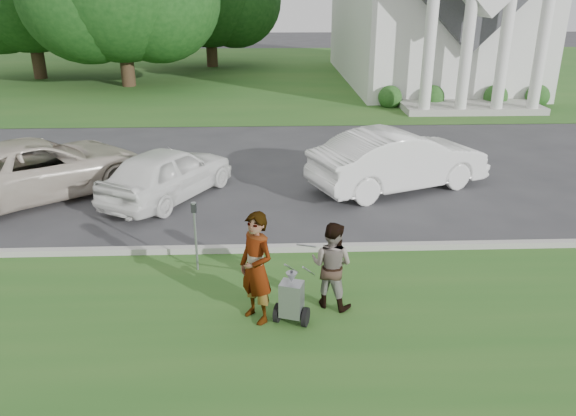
{
  "coord_description": "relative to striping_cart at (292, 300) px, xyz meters",
  "views": [
    {
      "loc": [
        -0.26,
        -10.29,
        5.34
      ],
      "look_at": [
        0.13,
        0.0,
        1.23
      ],
      "focal_mm": 35.0,
      "sensor_mm": 36.0,
      "label": 1
    }
  ],
  "objects": [
    {
      "name": "ground",
      "position": [
        -0.11,
        2.19,
        -0.45
      ],
      "size": [
        120.0,
        120.0,
        0.0
      ],
      "primitive_type": "plane",
      "color": "#333335",
      "rests_on": "ground"
    },
    {
      "name": "church_lawn",
      "position": [
        -0.11,
        29.19,
        -0.44
      ],
      "size": [
        80.0,
        30.0,
        0.01
      ],
      "primitive_type": "cube",
      "color": "#27591E",
      "rests_on": "ground"
    },
    {
      "name": "car_b",
      "position": [
        -3.01,
        6.11,
        0.26
      ],
      "size": [
        3.52,
        4.47,
        1.43
      ],
      "primitive_type": "imported",
      "rotation": [
        0.0,
        0.0,
        2.63
      ],
      "color": "white",
      "rests_on": "ground"
    },
    {
      "name": "grass_strip",
      "position": [
        -0.11,
        -0.81,
        -0.44
      ],
      "size": [
        80.0,
        7.0,
        0.01
      ],
      "primitive_type": "cube",
      "color": "#27591E",
      "rests_on": "ground"
    },
    {
      "name": "car_a",
      "position": [
        -6.42,
        6.45,
        0.33
      ],
      "size": [
        6.0,
        5.47,
        1.56
      ],
      "primitive_type": "imported",
      "rotation": [
        0.0,
        0.0,
        2.23
      ],
      "color": "beige",
      "rests_on": "ground"
    },
    {
      "name": "parking_meter_near",
      "position": [
        -1.8,
        1.96,
        0.47
      ],
      "size": [
        0.11,
        0.09,
        1.46
      ],
      "color": "gray",
      "rests_on": "ground"
    },
    {
      "name": "curb",
      "position": [
        -0.11,
        2.74,
        -0.37
      ],
      "size": [
        80.0,
        0.18,
        0.15
      ],
      "primitive_type": "cube",
      "color": "#9E9E93",
      "rests_on": "ground"
    },
    {
      "name": "person_left",
      "position": [
        -0.58,
        0.14,
        0.52
      ],
      "size": [
        0.82,
        0.84,
        1.95
      ],
      "primitive_type": "imported",
      "rotation": [
        0.0,
        0.0,
        -0.86
      ],
      "color": "#999999",
      "rests_on": "ground"
    },
    {
      "name": "striping_cart",
      "position": [
        0.0,
        0.0,
        0.0
      ],
      "size": [
        0.79,
        1.21,
        1.04
      ],
      "rotation": [
        0.0,
        0.0,
        -0.33
      ],
      "color": "black",
      "rests_on": "ground"
    },
    {
      "name": "car_d",
      "position": [
        3.27,
        6.67,
        0.38
      ],
      "size": [
        5.32,
        3.54,
        1.66
      ],
      "primitive_type": "imported",
      "rotation": [
        0.0,
        0.0,
        1.96
      ],
      "color": "white",
      "rests_on": "ground"
    },
    {
      "name": "person_right",
      "position": [
        0.72,
        0.54,
        0.35
      ],
      "size": [
        0.97,
        0.9,
        1.59
      ],
      "primitive_type": "imported",
      "rotation": [
        0.0,
        0.0,
        2.64
      ],
      "color": "#999999",
      "rests_on": "ground"
    }
  ]
}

